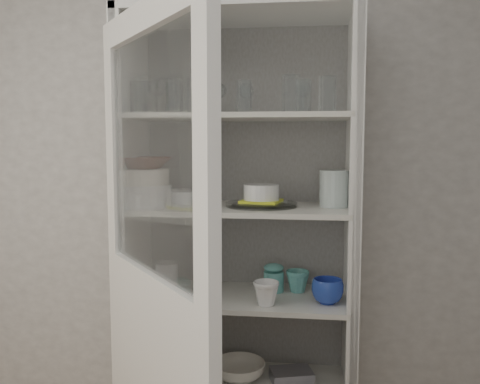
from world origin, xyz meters
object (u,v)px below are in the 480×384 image
Objects in this scene: yellow_trivet at (261,201)px; white_ramekin at (261,192)px; goblet_1 at (219,98)px; plate_stack_back at (187,196)px; mug_blue at (328,291)px; cream_dish at (239,370)px; goblet_0 at (157,96)px; teal_jar at (274,279)px; mug_teal at (298,281)px; cupboard_door at (154,338)px; goblet_2 at (246,98)px; mug_white at (266,293)px; plate_stack_front at (144,196)px; white_canister at (167,276)px; cream_bowl at (144,177)px; terracotta_bowl at (144,163)px; pantry_cabinet at (242,273)px; goblet_3 at (303,96)px; grey_bowl_stack at (334,189)px; measuring_cups at (202,293)px; tin_box at (291,376)px.

yellow_trivet is 1.04× the size of white_ramekin.
plate_stack_back is (-0.16, 0.04, -0.45)m from goblet_1.
mug_blue is 0.58m from cream_dish.
goblet_0 is 1.32m from cream_dish.
goblet_1 is at bearing 177.40° from teal_jar.
goblet_0 is at bearing -173.87° from mug_teal.
cream_dish is at bearing -32.01° from goblet_1.
cupboard_door reaches higher than mug_teal.
goblet_1 is 0.12m from goblet_2.
mug_white is (-0.26, -0.06, -0.00)m from mug_blue.
white_ramekin is at bearing 8.92° from plate_stack_front.
plate_stack_back is at bearing -177.66° from mug_teal.
goblet_0 is 1.66× the size of mug_white.
mug_white is 0.88× the size of white_canister.
goblet_1 reaches higher than mug_teal.
white_ramekin is (0.49, -0.09, -0.43)m from goblet_0.
white_canister is at bearing 174.18° from mug_blue.
cupboard_door is at bearing -118.77° from mug_teal.
cream_dish is at bearing -11.03° from goblet_0.
plate_stack_back is 0.27m from cream_bowl.
cream_dish is (0.34, -0.03, -0.42)m from white_canister.
goblet_2 is 0.92m from mug_blue.
teal_jar is at bearing -169.26° from mug_teal.
terracotta_bowl is at bearing -159.47° from mug_teal.
mug_blue is at bearing -20.89° from pantry_cabinet.
goblet_1 is at bearing 147.99° from cream_dish.
goblet_3 reaches higher than goblet_1.
goblet_0 reaches higher than goblet_3.
yellow_trivet is at bearing 109.60° from mug_white.
white_canister is (-0.62, -0.06, -0.82)m from goblet_3.
plate_stack_front is 1.48× the size of grey_bowl_stack.
mug_white is at bearing -33.25° from plate_stack_back.
goblet_3 is 0.86m from mug_blue.
teal_jar is at bearing 2.15° from white_canister.
goblet_2 is 0.86m from mug_teal.
goblet_2 is at bearing 66.70° from pantry_cabinet.
goblet_1 is (0.12, 0.65, 0.87)m from cupboard_door.
grey_bowl_stack is 0.67× the size of cream_dish.
terracotta_bowl is 0.96m from mug_blue.
white_canister is (-0.50, -0.02, 0.01)m from teal_jar.
measuring_cups is (0.25, 0.02, -0.57)m from terracotta_bowl.
measuring_cups is (-0.26, -0.06, -0.44)m from white_ramekin.
mug_teal is at bearing 71.51° from tin_box.
cupboard_door is 0.80m from mug_teal.
measuring_cups is (-0.31, -0.13, -0.04)m from teal_jar.
white_ramekin is at bearing -18.54° from plate_stack_back.
goblet_3 reaches higher than teal_jar.
measuring_cups is (-0.18, -0.17, -0.86)m from goblet_2.
cream_bowl is 0.93m from mug_blue.
goblet_0 reaches higher than goblet_2.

